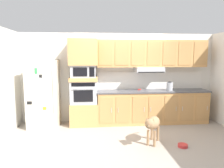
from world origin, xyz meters
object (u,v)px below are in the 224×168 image
(electric_kettle, at_px, (170,86))
(refrigerator, at_px, (44,94))
(dog_food_bowl, at_px, (183,145))
(screwdriver, at_px, (140,90))
(built_in_oven, at_px, (84,92))
(microwave, at_px, (84,71))
(dog, at_px, (153,124))

(electric_kettle, bearing_deg, refrigerator, -179.66)
(dog_food_bowl, bearing_deg, screwdriver, 106.91)
(built_in_oven, height_order, electric_kettle, built_in_oven)
(built_in_oven, distance_m, dog_food_bowl, 2.79)
(refrigerator, height_order, built_in_oven, refrigerator)
(built_in_oven, height_order, microwave, microwave)
(refrigerator, xyz_separation_m, microwave, (1.05, 0.07, 0.58))
(microwave, xyz_separation_m, dog_food_bowl, (2.08, -1.65, -1.43))
(electric_kettle, relative_size, dog_food_bowl, 1.20)
(built_in_oven, bearing_deg, screwdriver, 2.65)
(screwdriver, distance_m, dog_food_bowl, 2.01)
(screwdriver, xyz_separation_m, dog_food_bowl, (0.52, -1.72, -0.90))
(electric_kettle, bearing_deg, screwdriver, 171.68)
(screwdriver, bearing_deg, electric_kettle, -8.32)
(dog_food_bowl, bearing_deg, microwave, 141.50)
(refrigerator, xyz_separation_m, dog_food_bowl, (3.12, -1.58, -0.85))
(refrigerator, bearing_deg, dog_food_bowl, -26.88)
(built_in_oven, bearing_deg, microwave, -0.77)
(electric_kettle, bearing_deg, built_in_oven, 178.85)
(built_in_oven, bearing_deg, refrigerator, -176.30)
(electric_kettle, distance_m, dog_food_bowl, 1.91)
(screwdriver, height_order, electric_kettle, electric_kettle)
(built_in_oven, xyz_separation_m, screwdriver, (1.55, 0.07, 0.03))
(microwave, bearing_deg, dog, -44.27)
(dog, relative_size, dog_food_bowl, 3.84)
(refrigerator, distance_m, dog_food_bowl, 3.60)
(microwave, relative_size, dog_food_bowl, 3.22)
(dog, height_order, dog_food_bowl, dog)
(electric_kettle, relative_size, dog, 0.31)
(built_in_oven, xyz_separation_m, dog, (1.49, -1.45, -0.46))
(dog, bearing_deg, screwdriver, -152.81)
(microwave, height_order, electric_kettle, microwave)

